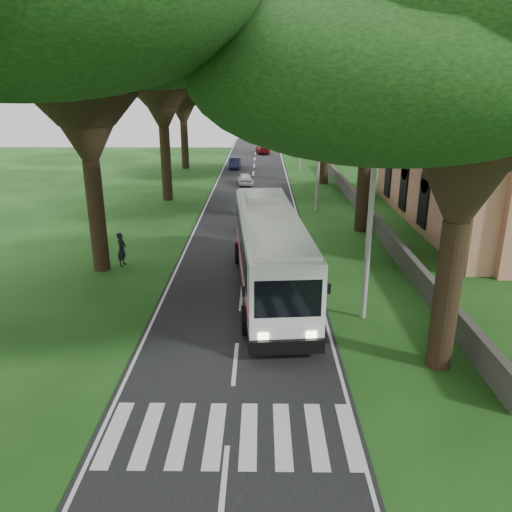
# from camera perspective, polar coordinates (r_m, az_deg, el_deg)

# --- Properties ---
(ground) EXTENTS (140.00, 140.00, 0.00)m
(ground) POSITION_cam_1_polar(r_m,az_deg,el_deg) (17.31, -2.74, -15.63)
(ground) COLOR #1B4313
(ground) RESTS_ON ground
(road) EXTENTS (8.00, 120.00, 0.04)m
(road) POSITION_cam_1_polar(r_m,az_deg,el_deg) (40.44, -0.74, 4.92)
(road) COLOR black
(road) RESTS_ON ground
(crosswalk) EXTENTS (8.00, 3.00, 0.01)m
(crosswalk) POSITION_cam_1_polar(r_m,az_deg,el_deg) (15.71, -3.17, -19.77)
(crosswalk) COLOR silver
(crosswalk) RESTS_ON ground
(property_wall) EXTENTS (0.35, 50.00, 1.20)m
(property_wall) POSITION_cam_1_polar(r_m,az_deg,el_deg) (40.13, 12.23, 5.24)
(property_wall) COLOR #383533
(property_wall) RESTS_ON ground
(church) EXTENTS (14.00, 24.00, 11.60)m
(church) POSITION_cam_1_polar(r_m,az_deg,el_deg) (39.87, 26.15, 9.99)
(church) COLOR #E28A6E
(church) RESTS_ON ground
(pole_near) EXTENTS (1.60, 0.24, 8.00)m
(pole_near) POSITION_cam_1_polar(r_m,az_deg,el_deg) (21.48, 12.85, 3.26)
(pole_near) COLOR gray
(pole_near) RESTS_ON ground
(pole_mid) EXTENTS (1.60, 0.24, 8.00)m
(pole_mid) POSITION_cam_1_polar(r_m,az_deg,el_deg) (40.87, 7.14, 10.88)
(pole_mid) COLOR gray
(pole_mid) RESTS_ON ground
(pole_far) EXTENTS (1.60, 0.24, 8.00)m
(pole_far) POSITION_cam_1_polar(r_m,az_deg,el_deg) (60.66, 5.07, 13.55)
(pole_far) COLOR gray
(pole_far) RESTS_ON ground
(tree_l_mida) EXTENTS (14.59, 14.59, 15.51)m
(tree_l_mida) POSITION_cam_1_polar(r_m,az_deg,el_deg) (27.82, -19.78, 23.03)
(tree_l_mida) COLOR black
(tree_l_mida) RESTS_ON ground
(tree_l_midb) EXTENTS (14.52, 14.52, 16.12)m
(tree_l_midb) POSITION_cam_1_polar(r_m,az_deg,el_deg) (45.13, -11.01, 22.54)
(tree_l_midb) COLOR black
(tree_l_midb) RESTS_ON ground
(tree_l_far) EXTENTS (14.03, 14.03, 14.40)m
(tree_l_far) POSITION_cam_1_polar(r_m,az_deg,el_deg) (62.95, -8.53, 20.11)
(tree_l_far) COLOR black
(tree_l_far) RESTS_ON ground
(tree_r_near) EXTENTS (15.71, 15.71, 14.53)m
(tree_r_near) POSITION_cam_1_polar(r_m,az_deg,el_deg) (17.54, 24.37, 21.66)
(tree_r_near) COLOR black
(tree_r_near) RESTS_ON ground
(tree_r_mida) EXTENTS (13.80, 13.80, 15.86)m
(tree_r_mida) POSITION_cam_1_polar(r_m,az_deg,el_deg) (35.06, 13.33, 23.30)
(tree_r_mida) COLOR black
(tree_r_mida) RESTS_ON ground
(tree_r_midb) EXTENTS (12.90, 12.90, 14.26)m
(tree_r_midb) POSITION_cam_1_polar(r_m,az_deg,el_deg) (52.65, 8.30, 20.43)
(tree_r_midb) COLOR black
(tree_r_midb) RESTS_ON ground
(tree_r_far) EXTENTS (12.54, 12.54, 15.29)m
(tree_r_far) POSITION_cam_1_polar(r_m,az_deg,el_deg) (70.67, 7.24, 20.90)
(tree_r_far) COLOR black
(tree_r_far) RESTS_ON ground
(coach_bus) EXTENTS (4.00, 13.66, 3.97)m
(coach_bus) POSITION_cam_1_polar(r_m,az_deg,el_deg) (24.48, 1.58, 0.67)
(coach_bus) COLOR white
(coach_bus) RESTS_ON ground
(distant_car_a) EXTENTS (1.96, 3.78, 1.23)m
(distant_car_a) POSITION_cam_1_polar(r_m,az_deg,el_deg) (52.23, -1.32, 8.84)
(distant_car_a) COLOR silver
(distant_car_a) RESTS_ON road
(distant_car_b) EXTENTS (1.35, 3.77, 1.24)m
(distant_car_b) POSITION_cam_1_polar(r_m,az_deg,el_deg) (62.90, -2.44, 10.56)
(distant_car_b) COLOR #22214D
(distant_car_b) RESTS_ON road
(distant_car_c) EXTENTS (2.44, 4.82, 1.34)m
(distant_car_c) POSITION_cam_1_polar(r_m,az_deg,el_deg) (77.17, 0.77, 12.17)
(distant_car_c) COLOR maroon
(distant_car_c) RESTS_ON road
(pedestrian) EXTENTS (0.57, 0.77, 1.94)m
(pedestrian) POSITION_cam_1_polar(r_m,az_deg,el_deg) (29.40, -15.10, 0.76)
(pedestrian) COLOR black
(pedestrian) RESTS_ON ground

